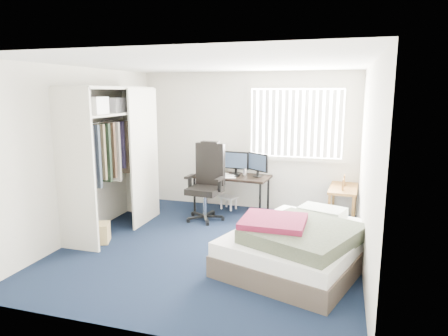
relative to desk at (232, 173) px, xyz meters
name	(u,v)px	position (x,y,z in m)	size (l,w,h in m)	color
ground	(211,247)	(0.18, -1.76, -0.71)	(4.20, 4.20, 0.00)	black
room_shell	(210,140)	(0.18, -1.76, 0.80)	(4.20, 4.20, 4.20)	silver
window_assembly	(296,123)	(1.08, 0.29, 0.89)	(1.72, 0.09, 1.32)	white
closet	(112,145)	(-1.49, -1.49, 0.64)	(0.64, 1.84, 2.22)	beige
desk	(232,173)	(0.00, 0.00, 0.00)	(1.42, 0.75, 1.13)	black
office_chair	(207,190)	(-0.30, -0.54, -0.21)	(0.68, 0.68, 1.32)	black
footstool	(229,199)	(-0.09, 0.09, -0.52)	(0.36, 0.33, 0.24)	white
nightstand	(343,191)	(1.93, -0.12, -0.18)	(0.49, 0.90, 0.78)	brown
bed	(300,244)	(1.43, -1.98, -0.43)	(2.03, 2.34, 0.65)	#453A32
pine_box	(96,233)	(-1.47, -2.06, -0.57)	(0.37, 0.28, 0.28)	tan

